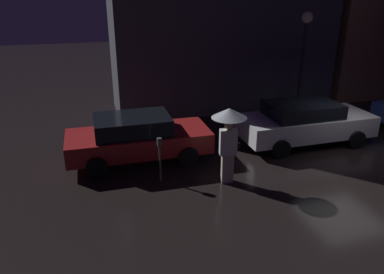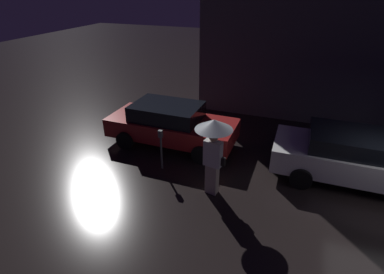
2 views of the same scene
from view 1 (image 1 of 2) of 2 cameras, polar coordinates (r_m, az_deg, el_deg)
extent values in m
plane|color=black|center=(13.36, 23.03, -2.36)|extent=(60.00, 60.00, 0.00)
cube|color=#3D3D47|center=(16.95, 4.83, 17.45)|extent=(9.60, 3.00, 7.61)
cube|color=maroon|center=(11.81, -8.08, -0.61)|extent=(4.41, 1.83, 0.62)
cube|color=black|center=(11.59, -9.09, 1.90)|extent=(2.30, 1.59, 0.51)
cylinder|color=black|center=(12.97, -2.66, 0.20)|extent=(0.61, 0.22, 0.61)
cylinder|color=black|center=(11.38, -0.53, -2.98)|extent=(0.61, 0.22, 0.61)
cylinder|color=black|center=(12.67, -14.71, -1.07)|extent=(0.61, 0.22, 0.61)
cylinder|color=black|center=(11.04, -14.30, -4.54)|extent=(0.61, 0.22, 0.61)
cube|color=silver|center=(13.56, 16.90, 1.79)|extent=(4.59, 1.85, 0.69)
cube|color=black|center=(13.29, 16.50, 4.05)|extent=(2.39, 1.62, 0.46)
cylinder|color=black|center=(15.17, 19.46, 2.19)|extent=(0.61, 0.22, 0.61)
cylinder|color=black|center=(13.82, 23.73, -0.32)|extent=(0.61, 0.22, 0.61)
cylinder|color=black|center=(13.75, 9.71, 1.18)|extent=(0.61, 0.22, 0.61)
cylinder|color=black|center=(12.25, 13.38, -1.75)|extent=(0.61, 0.22, 0.61)
cube|color=beige|center=(10.44, 5.39, -4.73)|extent=(0.35, 0.27, 0.86)
cube|color=white|center=(10.12, 5.54, -0.75)|extent=(0.49, 0.29, 0.71)
sphere|color=tan|center=(9.94, 5.64, 1.77)|extent=(0.23, 0.23, 0.23)
cylinder|color=black|center=(10.01, 5.60, 0.69)|extent=(0.02, 0.02, 0.83)
cone|color=silver|center=(9.83, 5.72, 3.66)|extent=(0.95, 0.95, 0.26)
cube|color=black|center=(10.28, 6.83, -1.51)|extent=(0.18, 0.13, 0.22)
cylinder|color=#4C5154|center=(10.46, -4.88, -4.01)|extent=(0.06, 0.06, 1.07)
cube|color=#4C5154|center=(10.20, -4.99, -0.75)|extent=(0.12, 0.10, 0.22)
cylinder|color=black|center=(15.82, 16.29, 9.39)|extent=(0.14, 0.14, 3.81)
sphere|color=#F9EAB7|center=(15.53, 17.14, 17.02)|extent=(0.42, 0.42, 0.42)
camera|label=2|loc=(5.79, 52.26, 14.01)|focal=28.00mm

